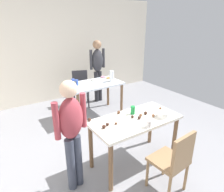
{
  "coord_description": "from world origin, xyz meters",
  "views": [
    {
      "loc": [
        -1.53,
        -1.98,
        2.06
      ],
      "look_at": [
        0.13,
        0.53,
        0.9
      ],
      "focal_mm": 31.9,
      "sensor_mm": 36.0,
      "label": 1
    }
  ],
  "objects_px": {
    "dining_table_far": "(95,88)",
    "person_girl_near": "(72,128)",
    "pitcher_far": "(112,76)",
    "soda_can": "(133,110)",
    "chair_far_table": "(80,86)",
    "mixing_bowl": "(162,115)",
    "dining_table_near": "(135,125)",
    "person_adult_far": "(98,66)",
    "chair_near_table": "(174,159)"
  },
  "relations": [
    {
      "from": "person_girl_near",
      "to": "person_adult_far",
      "type": "height_order",
      "value": "person_adult_far"
    },
    {
      "from": "dining_table_far",
      "to": "pitcher_far",
      "type": "relative_size",
      "value": 5.02
    },
    {
      "from": "chair_near_table",
      "to": "person_adult_far",
      "type": "relative_size",
      "value": 0.55
    },
    {
      "from": "chair_far_table",
      "to": "person_girl_near",
      "type": "distance_m",
      "value": 2.76
    },
    {
      "from": "person_girl_near",
      "to": "pitcher_far",
      "type": "relative_size",
      "value": 6.08
    },
    {
      "from": "dining_table_near",
      "to": "chair_near_table",
      "type": "xyz_separation_m",
      "value": [
        0.03,
        -0.7,
        -0.15
      ]
    },
    {
      "from": "person_adult_far",
      "to": "dining_table_near",
      "type": "bearing_deg",
      "value": -108.03
    },
    {
      "from": "dining_table_near",
      "to": "dining_table_far",
      "type": "height_order",
      "value": "same"
    },
    {
      "from": "chair_near_table",
      "to": "person_girl_near",
      "type": "bearing_deg",
      "value": 141.65
    },
    {
      "from": "person_adult_far",
      "to": "soda_can",
      "type": "height_order",
      "value": "person_adult_far"
    },
    {
      "from": "person_adult_far",
      "to": "chair_near_table",
      "type": "bearing_deg",
      "value": -103.66
    },
    {
      "from": "chair_far_table",
      "to": "person_adult_far",
      "type": "relative_size",
      "value": 0.55
    },
    {
      "from": "chair_far_table",
      "to": "chair_near_table",
      "type": "bearing_deg",
      "value": -94.93
    },
    {
      "from": "chair_near_table",
      "to": "chair_far_table",
      "type": "xyz_separation_m",
      "value": [
        0.28,
        3.2,
        0.0
      ]
    },
    {
      "from": "dining_table_near",
      "to": "dining_table_far",
      "type": "distance_m",
      "value": 1.83
    },
    {
      "from": "dining_table_near",
      "to": "chair_far_table",
      "type": "xyz_separation_m",
      "value": [
        0.31,
        2.5,
        -0.15
      ]
    },
    {
      "from": "person_adult_far",
      "to": "pitcher_far",
      "type": "relative_size",
      "value": 6.69
    },
    {
      "from": "person_girl_near",
      "to": "soda_can",
      "type": "distance_m",
      "value": 0.99
    },
    {
      "from": "chair_near_table",
      "to": "chair_far_table",
      "type": "relative_size",
      "value": 1.0
    },
    {
      "from": "person_girl_near",
      "to": "person_adult_far",
      "type": "distance_m",
      "value": 2.97
    },
    {
      "from": "dining_table_far",
      "to": "chair_far_table",
      "type": "height_order",
      "value": "chair_far_table"
    },
    {
      "from": "person_girl_near",
      "to": "mixing_bowl",
      "type": "xyz_separation_m",
      "value": [
        1.28,
        -0.23,
        -0.08
      ]
    },
    {
      "from": "pitcher_far",
      "to": "dining_table_near",
      "type": "bearing_deg",
      "value": -113.24
    },
    {
      "from": "chair_near_table",
      "to": "mixing_bowl",
      "type": "xyz_separation_m",
      "value": [
        0.32,
        0.53,
        0.29
      ]
    },
    {
      "from": "dining_table_far",
      "to": "pitcher_far",
      "type": "distance_m",
      "value": 0.47
    },
    {
      "from": "soda_can",
      "to": "chair_near_table",
      "type": "bearing_deg",
      "value": -92.17
    },
    {
      "from": "chair_near_table",
      "to": "person_adult_far",
      "type": "bearing_deg",
      "value": 76.34
    },
    {
      "from": "dining_table_far",
      "to": "person_adult_far",
      "type": "distance_m",
      "value": 0.88
    },
    {
      "from": "dining_table_far",
      "to": "person_girl_near",
      "type": "height_order",
      "value": "person_girl_near"
    },
    {
      "from": "mixing_bowl",
      "to": "soda_can",
      "type": "height_order",
      "value": "soda_can"
    },
    {
      "from": "chair_far_table",
      "to": "mixing_bowl",
      "type": "relative_size",
      "value": 4.95
    },
    {
      "from": "dining_table_far",
      "to": "chair_near_table",
      "type": "distance_m",
      "value": 2.52
    },
    {
      "from": "chair_far_table",
      "to": "person_girl_near",
      "type": "height_order",
      "value": "person_girl_near"
    },
    {
      "from": "dining_table_near",
      "to": "pitcher_far",
      "type": "bearing_deg",
      "value": 66.76
    },
    {
      "from": "soda_can",
      "to": "chair_far_table",
      "type": "bearing_deg",
      "value": 84.1
    },
    {
      "from": "soda_can",
      "to": "pitcher_far",
      "type": "xyz_separation_m",
      "value": [
        0.67,
        1.58,
        0.06
      ]
    },
    {
      "from": "mixing_bowl",
      "to": "chair_far_table",
      "type": "bearing_deg",
      "value": 91.02
    },
    {
      "from": "dining_table_near",
      "to": "person_adult_far",
      "type": "relative_size",
      "value": 0.81
    },
    {
      "from": "chair_near_table",
      "to": "chair_far_table",
      "type": "height_order",
      "value": "same"
    },
    {
      "from": "person_adult_far",
      "to": "chair_far_table",
      "type": "bearing_deg",
      "value": 176.85
    },
    {
      "from": "chair_far_table",
      "to": "pitcher_far",
      "type": "relative_size",
      "value": 3.65
    },
    {
      "from": "chair_near_table",
      "to": "mixing_bowl",
      "type": "distance_m",
      "value": 0.68
    },
    {
      "from": "dining_table_near",
      "to": "pitcher_far",
      "type": "xyz_separation_m",
      "value": [
        0.74,
        1.71,
        0.23
      ]
    },
    {
      "from": "chair_near_table",
      "to": "dining_table_near",
      "type": "bearing_deg",
      "value": 92.8
    },
    {
      "from": "person_girl_near",
      "to": "pitcher_far",
      "type": "distance_m",
      "value": 2.34
    },
    {
      "from": "pitcher_far",
      "to": "soda_can",
      "type": "bearing_deg",
      "value": -113.04
    },
    {
      "from": "mixing_bowl",
      "to": "pitcher_far",
      "type": "relative_size",
      "value": 0.74
    },
    {
      "from": "chair_far_table",
      "to": "pitcher_far",
      "type": "height_order",
      "value": "pitcher_far"
    },
    {
      "from": "person_girl_near",
      "to": "person_adult_far",
      "type": "bearing_deg",
      "value": 54.34
    },
    {
      "from": "person_girl_near",
      "to": "soda_can",
      "type": "height_order",
      "value": "person_girl_near"
    }
  ]
}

